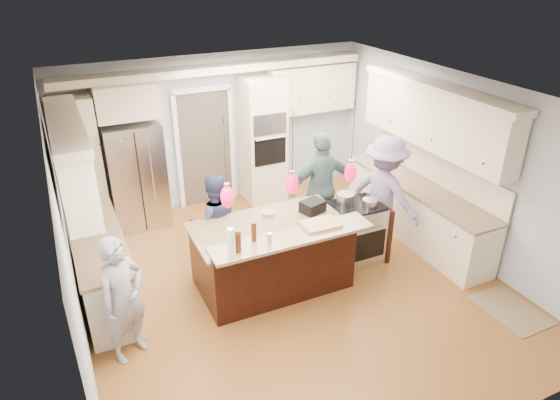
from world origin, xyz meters
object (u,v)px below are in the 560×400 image
at_px(kitchen_island, 272,255).
at_px(refrigerator, 136,175).
at_px(person_far_left, 214,222).
at_px(person_bar_end, 123,299).
at_px(island_range, 356,232).

bearing_deg(kitchen_island, refrigerator, 116.92).
xyz_separation_m(refrigerator, kitchen_island, (1.30, -2.57, -0.41)).
relative_size(kitchen_island, person_far_left, 1.42).
relative_size(refrigerator, person_far_left, 1.22).
height_order(refrigerator, person_bar_end, refrigerator).
bearing_deg(kitchen_island, person_far_left, 125.75).
relative_size(refrigerator, island_range, 1.96).
xyz_separation_m(refrigerator, person_far_left, (0.74, -1.79, -0.16)).
xyz_separation_m(refrigerator, island_range, (2.71, -2.49, -0.44)).
distance_m(refrigerator, kitchen_island, 2.91).
height_order(kitchen_island, person_bar_end, person_bar_end).
relative_size(person_bar_end, person_far_left, 1.06).
xyz_separation_m(island_range, person_bar_end, (-3.46, -0.61, 0.32)).
distance_m(kitchen_island, person_bar_end, 2.14).
distance_m(refrigerator, island_range, 3.71).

